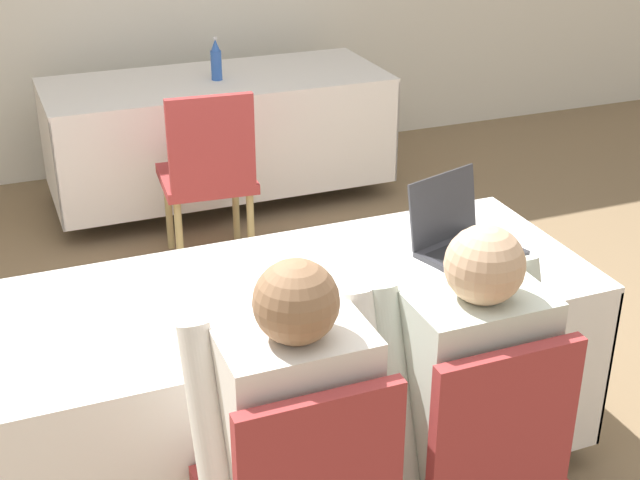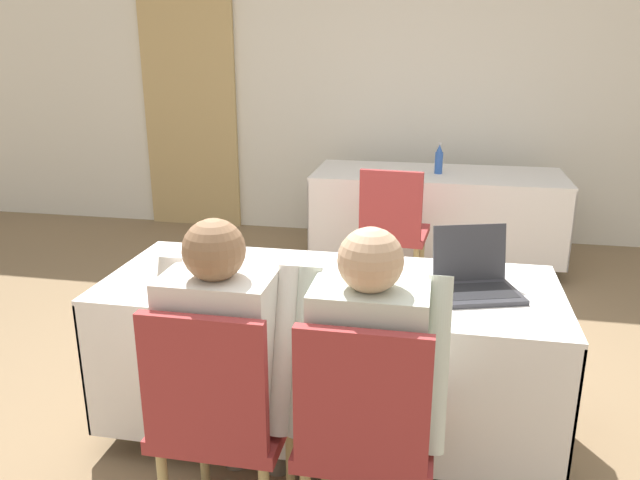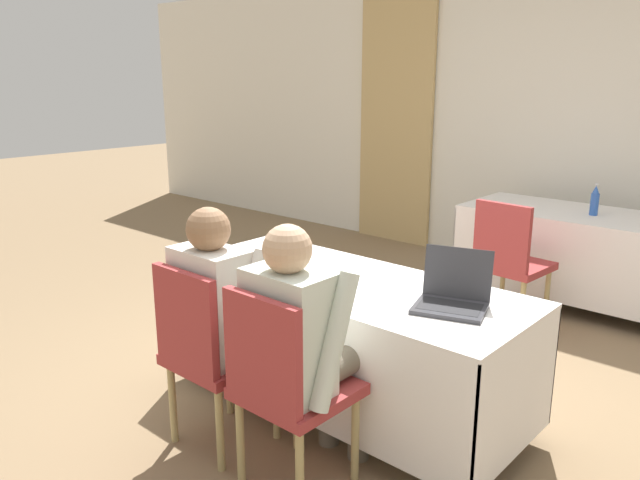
% 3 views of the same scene
% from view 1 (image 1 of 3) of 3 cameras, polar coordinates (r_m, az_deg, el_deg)
% --- Properties ---
extents(ground_plane, '(24.00, 24.00, 0.00)m').
position_cam_1_polar(ground_plane, '(3.21, -1.37, -14.33)').
color(ground_plane, '#846B4C').
extents(conference_table_near, '(1.91, 0.78, 0.72)m').
position_cam_1_polar(conference_table_near, '(2.89, -1.48, -5.93)').
color(conference_table_near, white).
rests_on(conference_table_near, ground_plane).
extents(conference_table_far, '(1.91, 0.78, 0.72)m').
position_cam_1_polar(conference_table_far, '(5.13, -6.59, 8.40)').
color(conference_table_far, white).
rests_on(conference_table_far, ground_plane).
extents(laptop, '(0.38, 0.36, 0.25)m').
position_cam_1_polar(laptop, '(3.02, 9.13, 0.01)').
color(laptop, '#333338').
rests_on(laptop, conference_table_near).
extents(cell_phone, '(0.14, 0.14, 0.01)m').
position_cam_1_polar(cell_phone, '(2.61, 0.82, -5.12)').
color(cell_phone, black).
rests_on(cell_phone, conference_table_near).
extents(paper_beside_laptop, '(0.28, 0.34, 0.00)m').
position_cam_1_polar(paper_beside_laptop, '(3.02, 5.24, -0.79)').
color(paper_beside_laptop, white).
rests_on(paper_beside_laptop, conference_table_near).
extents(paper_centre_table, '(0.22, 0.30, 0.00)m').
position_cam_1_polar(paper_centre_table, '(2.83, -0.33, -2.60)').
color(paper_centre_table, white).
rests_on(paper_centre_table, conference_table_near).
extents(paper_left_edge, '(0.25, 0.32, 0.00)m').
position_cam_1_polar(paper_left_edge, '(2.79, -10.95, -3.59)').
color(paper_left_edge, white).
rests_on(paper_left_edge, conference_table_near).
extents(water_bottle, '(0.06, 0.06, 0.24)m').
position_cam_1_polar(water_bottle, '(5.03, -6.67, 11.33)').
color(water_bottle, '#2D5BB7').
rests_on(water_bottle, conference_table_far).
extents(chair_near_right, '(0.44, 0.44, 0.91)m').
position_cam_1_polar(chair_near_right, '(2.49, 9.76, -13.48)').
color(chair_near_right, tan).
rests_on(chair_near_right, ground_plane).
extents(chair_far_spare, '(0.47, 0.47, 0.91)m').
position_cam_1_polar(chair_far_spare, '(4.33, -7.15, 4.43)').
color(chair_far_spare, tan).
rests_on(chair_far_spare, ground_plane).
extents(person_checkered_shirt, '(0.50, 0.52, 1.17)m').
position_cam_1_polar(person_checkered_shirt, '(2.29, -2.11, -11.92)').
color(person_checkered_shirt, '#665B4C').
rests_on(person_checkered_shirt, ground_plane).
extents(person_white_shirt, '(0.50, 0.52, 1.17)m').
position_cam_1_polar(person_white_shirt, '(2.47, 8.80, -9.22)').
color(person_white_shirt, '#665B4C').
rests_on(person_white_shirt, ground_plane).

